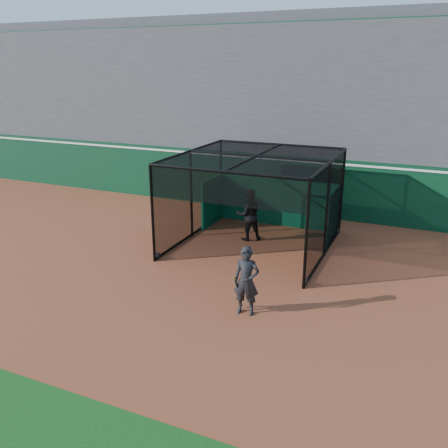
% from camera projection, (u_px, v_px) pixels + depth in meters
% --- Properties ---
extents(ground, '(120.00, 120.00, 0.00)m').
position_uv_depth(ground, '(179.00, 287.00, 13.82)').
color(ground, brown).
rests_on(ground, ground).
extents(outfield_wall, '(50.00, 0.50, 2.50)m').
position_uv_depth(outfield_wall, '(272.00, 182.00, 20.79)').
color(outfield_wall, '#0A371D').
rests_on(outfield_wall, ground).
extents(grandstand, '(50.00, 7.85, 8.95)m').
position_uv_depth(grandstand, '(298.00, 101.00, 23.05)').
color(grandstand, '#4C4C4F').
rests_on(grandstand, ground).
extents(batting_cage, '(5.11, 5.46, 3.23)m').
position_uv_depth(batting_cage, '(255.00, 202.00, 16.52)').
color(batting_cage, black).
rests_on(batting_cage, ground).
extents(batter, '(1.18, 1.12, 1.92)m').
position_uv_depth(batter, '(249.00, 215.00, 17.31)').
color(batter, black).
rests_on(batter, ground).
extents(on_deck_player, '(0.72, 0.52, 1.83)m').
position_uv_depth(on_deck_player, '(246.00, 281.00, 12.08)').
color(on_deck_player, black).
rests_on(on_deck_player, ground).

